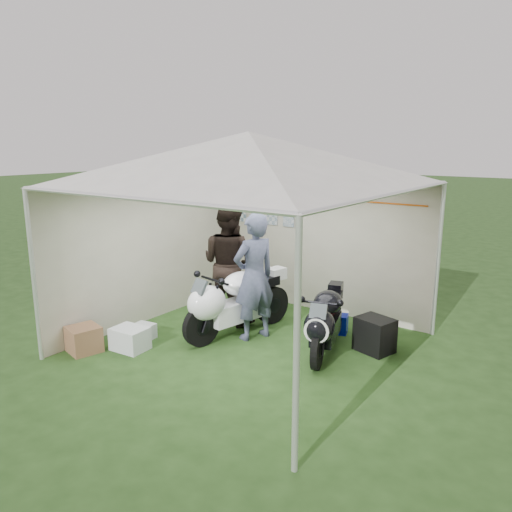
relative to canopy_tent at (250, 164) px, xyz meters
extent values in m
plane|color=#1F3C14|center=(0.00, -0.03, -2.58)|extent=(80.00, 80.00, 0.00)
cylinder|color=silver|center=(-2.00, -2.03, -1.43)|extent=(0.06, 0.06, 2.30)
cylinder|color=silver|center=(2.00, -2.03, -1.43)|extent=(0.06, 0.06, 2.30)
cylinder|color=silver|center=(-2.00, 1.97, -1.43)|extent=(0.06, 0.06, 2.30)
cylinder|color=silver|center=(2.00, 1.97, -1.43)|extent=(0.06, 0.06, 2.30)
cube|color=beige|center=(0.00, 1.97, -1.43)|extent=(4.00, 0.02, 2.30)
cube|color=beige|center=(-2.00, -0.03, -1.43)|extent=(0.02, 4.00, 2.30)
cube|color=beige|center=(2.00, -0.03, -1.43)|extent=(0.02, 4.00, 2.30)
pyramid|color=silver|center=(0.00, -0.03, 0.07)|extent=(5.66, 5.66, 0.70)
cube|color=#99A5B7|center=(-1.65, 1.95, -0.73)|extent=(0.22, 0.02, 0.28)
cube|color=#99A5B7|center=(-1.30, 1.95, -0.73)|extent=(0.22, 0.02, 0.28)
cube|color=#99A5B7|center=(-0.95, 1.95, -0.73)|extent=(0.22, 0.01, 0.28)
cube|color=#99A5B7|center=(-0.60, 1.95, -0.73)|extent=(0.22, 0.01, 0.28)
cube|color=#99A5B7|center=(-1.65, 1.95, -1.03)|extent=(0.22, 0.02, 0.28)
cube|color=#99A5B7|center=(-1.30, 1.95, -1.03)|extent=(0.22, 0.01, 0.28)
cube|color=#99A5B7|center=(-0.95, 1.95, -1.03)|extent=(0.22, 0.02, 0.28)
cube|color=#99A5B7|center=(-0.60, 1.95, -1.03)|extent=(0.22, 0.01, 0.28)
cylinder|color=#D8590C|center=(0.20, 1.94, -0.63)|extent=(3.20, 0.02, 0.02)
cylinder|color=black|center=(-0.55, -0.42, -2.27)|extent=(0.22, 0.61, 0.61)
cylinder|color=black|center=(-0.27, 0.96, -2.27)|extent=(0.27, 0.62, 0.61)
cube|color=white|center=(-0.42, 0.22, -2.19)|extent=(0.52, 1.01, 0.30)
ellipsoid|color=white|center=(-0.53, -0.32, -1.95)|extent=(0.56, 0.68, 0.50)
ellipsoid|color=white|center=(-0.40, 0.32, -1.79)|extent=(0.56, 0.70, 0.36)
cube|color=black|center=(-0.32, 0.71, -1.85)|extent=(0.38, 0.64, 0.14)
cube|color=white|center=(-0.26, 1.04, -1.77)|extent=(0.28, 0.34, 0.18)
cube|color=black|center=(-0.34, 0.62, -2.02)|extent=(0.21, 0.56, 0.10)
cube|color=#3F474C|center=(-0.55, -0.44, -1.69)|extent=(0.27, 0.19, 0.21)
cylinder|color=black|center=(1.15, -0.10, -2.31)|extent=(0.25, 0.54, 0.53)
cylinder|color=black|center=(0.78, 1.08, -2.31)|extent=(0.29, 0.55, 0.53)
cube|color=black|center=(0.98, 0.45, -2.24)|extent=(0.54, 0.90, 0.27)
ellipsoid|color=black|center=(1.13, -0.02, -2.02)|extent=(0.54, 0.63, 0.45)
ellipsoid|color=black|center=(0.95, 0.53, -1.88)|extent=(0.54, 0.64, 0.31)
cube|color=black|center=(0.84, 0.87, -1.93)|extent=(0.38, 0.58, 0.12)
cube|color=black|center=(0.76, 1.15, -1.86)|extent=(0.27, 0.31, 0.16)
cube|color=#9B0A06|center=(0.87, 0.79, -2.09)|extent=(0.23, 0.49, 0.09)
cube|color=#3F474C|center=(1.16, -0.12, -1.79)|extent=(0.24, 0.19, 0.19)
cylinder|color=white|center=(1.19, -0.21, -2.02)|extent=(0.31, 0.11, 0.32)
cube|color=#0B1BD5|center=(0.75, 1.17, -2.43)|extent=(0.44, 0.35, 0.29)
imported|color=black|center=(-0.89, 0.62, -1.60)|extent=(0.98, 0.79, 1.94)
imported|color=#505575|center=(-0.13, 0.27, -1.63)|extent=(0.66, 0.80, 1.88)
cube|color=black|center=(1.53, 0.86, -2.33)|extent=(0.57, 0.50, 0.48)
cube|color=silver|center=(-1.28, -1.11, -2.42)|extent=(0.51, 0.41, 0.32)
cube|color=brown|center=(-1.75, -1.54, -2.39)|extent=(0.49, 0.49, 0.36)
cube|color=silver|center=(-1.44, -0.72, -2.46)|extent=(0.34, 0.29, 0.22)
camera|label=1|loc=(4.02, -5.40, 0.28)|focal=35.00mm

